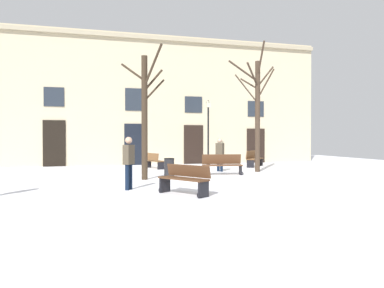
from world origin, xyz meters
TOP-DOWN VIEW (x-y plane):
  - ground_plane at (0.00, 0.00)m, footprint 33.44×33.44m
  - building_facade at (-0.00, 8.50)m, footprint 20.90×0.60m
  - tree_foreground at (-2.36, 0.10)m, footprint 1.76×1.57m
  - tree_left_of_center at (3.39, 2.04)m, footprint 2.43×1.93m
  - streetlamp at (2.20, 6.13)m, footprint 0.30×0.30m
  - litter_bin at (-1.18, 1.10)m, footprint 0.46×0.46m
  - bench_facing_shops at (-1.81, -4.12)m, footprint 1.33×1.67m
  - bench_by_litter_bin at (-1.18, 5.29)m, footprint 0.91×1.66m
  - bench_back_to_back_left at (1.24, 1.08)m, footprint 1.85×0.78m
  - bench_near_center_tree at (4.66, 5.12)m, footprint 1.60×1.70m
  - person_by_shop_door at (1.72, 2.73)m, footprint 0.42×0.43m
  - person_near_bench at (-3.28, -2.66)m, footprint 0.41×0.44m

SIDE VIEW (x-z plane):
  - ground_plane at x=0.00m, z-range 0.00..0.00m
  - litter_bin at x=-1.18m, z-range 0.00..0.79m
  - bench_by_litter_bin at x=-1.18m, z-range 0.01..0.86m
  - bench_facing_shops at x=-1.81m, z-range 0.02..0.89m
  - bench_back_to_back_left at x=1.24m, z-range 0.01..0.93m
  - bench_near_center_tree at x=4.66m, z-range 0.01..0.95m
  - person_by_shop_door at x=1.72m, z-range 0.09..1.74m
  - person_near_bench at x=-3.28m, z-range 0.09..1.79m
  - streetlamp at x=2.20m, z-range 0.43..4.31m
  - tree_foreground at x=-2.36m, z-range 0.07..5.29m
  - tree_left_of_center at x=3.39m, z-range -0.02..6.17m
  - building_facade at x=0.00m, z-range 0.04..8.14m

